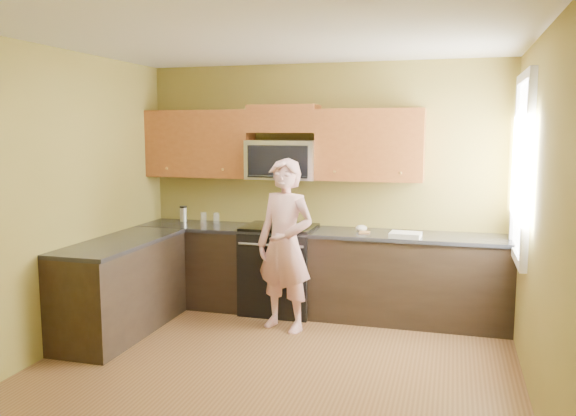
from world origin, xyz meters
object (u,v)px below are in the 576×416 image
(microwave, at_px, (283,179))
(travel_mug, at_px, (184,221))
(butter_tub, at_px, (300,230))
(stove, at_px, (280,269))
(frying_pan, at_px, (283,230))
(woman, at_px, (285,245))

(microwave, relative_size, travel_mug, 4.18)
(butter_tub, distance_m, travel_mug, 1.46)
(butter_tub, height_order, travel_mug, travel_mug)
(stove, xyz_separation_m, travel_mug, (-1.22, 0.17, 0.45))
(frying_pan, bearing_deg, stove, 110.73)
(microwave, height_order, woman, woman)
(woman, height_order, butter_tub, woman)
(woman, bearing_deg, butter_tub, 106.57)
(butter_tub, bearing_deg, stove, 175.18)
(stove, bearing_deg, frying_pan, -64.49)
(woman, relative_size, butter_tub, 14.35)
(travel_mug, bearing_deg, stove, -7.73)
(stove, bearing_deg, woman, -68.21)
(butter_tub, bearing_deg, woman, -91.31)
(woman, height_order, frying_pan, woman)
(frying_pan, relative_size, travel_mug, 2.76)
(stove, relative_size, woman, 0.56)
(frying_pan, bearing_deg, microwave, 102.18)
(woman, xyz_separation_m, frying_pan, (-0.11, 0.33, 0.10))
(stove, distance_m, woman, 0.70)
(microwave, distance_m, frying_pan, 0.62)
(woman, bearing_deg, microwave, 125.91)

